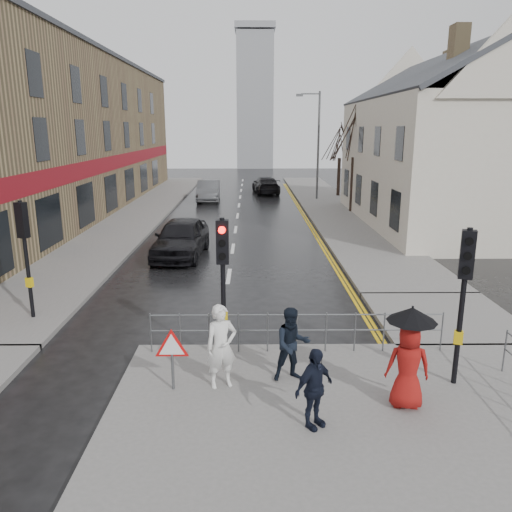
{
  "coord_description": "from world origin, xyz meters",
  "views": [
    {
      "loc": [
        0.83,
        -10.68,
        5.45
      ],
      "look_at": [
        0.99,
        3.64,
        1.78
      ],
      "focal_mm": 35.0,
      "sensor_mm": 36.0,
      "label": 1
    }
  ],
  "objects_px": {
    "pedestrian_with_umbrella": "(409,354)",
    "car_mid": "(208,191)",
    "pedestrian_a": "(221,346)",
    "pedestrian_d": "(314,388)",
    "car_parked": "(181,238)",
    "pedestrian_b": "(292,344)"
  },
  "relations": [
    {
      "from": "pedestrian_b",
      "to": "pedestrian_d",
      "type": "distance_m",
      "value": 1.8
    },
    {
      "from": "pedestrian_with_umbrella",
      "to": "car_mid",
      "type": "bearing_deg",
      "value": 101.92
    },
    {
      "from": "pedestrian_a",
      "to": "car_parked",
      "type": "xyz_separation_m",
      "value": [
        -2.41,
        11.64,
        -0.2
      ]
    },
    {
      "from": "pedestrian_with_umbrella",
      "to": "car_mid",
      "type": "relative_size",
      "value": 0.43
    },
    {
      "from": "pedestrian_b",
      "to": "car_parked",
      "type": "bearing_deg",
      "value": 97.55
    },
    {
      "from": "pedestrian_a",
      "to": "pedestrian_b",
      "type": "relative_size",
      "value": 1.1
    },
    {
      "from": "pedestrian_with_umbrella",
      "to": "car_mid",
      "type": "distance_m",
      "value": 30.36
    },
    {
      "from": "pedestrian_b",
      "to": "car_parked",
      "type": "distance_m",
      "value": 12.03
    },
    {
      "from": "car_parked",
      "to": "car_mid",
      "type": "bearing_deg",
      "value": 95.01
    },
    {
      "from": "car_mid",
      "to": "car_parked",
      "type": "bearing_deg",
      "value": -91.28
    },
    {
      "from": "pedestrian_with_umbrella",
      "to": "car_parked",
      "type": "relative_size",
      "value": 0.42
    },
    {
      "from": "pedestrian_d",
      "to": "car_parked",
      "type": "bearing_deg",
      "value": 68.77
    },
    {
      "from": "pedestrian_with_umbrella",
      "to": "car_parked",
      "type": "xyz_separation_m",
      "value": [
        -6.07,
        12.48,
        -0.42
      ]
    },
    {
      "from": "pedestrian_with_umbrella",
      "to": "pedestrian_d",
      "type": "height_order",
      "value": "pedestrian_with_umbrella"
    },
    {
      "from": "car_mid",
      "to": "pedestrian_a",
      "type": "bearing_deg",
      "value": -86.77
    },
    {
      "from": "pedestrian_b",
      "to": "car_parked",
      "type": "height_order",
      "value": "pedestrian_b"
    },
    {
      "from": "pedestrian_a",
      "to": "pedestrian_b",
      "type": "distance_m",
      "value": 1.53
    },
    {
      "from": "pedestrian_with_umbrella",
      "to": "pedestrian_d",
      "type": "xyz_separation_m",
      "value": [
        -1.9,
        -0.67,
        -0.35
      ]
    },
    {
      "from": "pedestrian_b",
      "to": "pedestrian_d",
      "type": "relative_size",
      "value": 1.06
    },
    {
      "from": "pedestrian_a",
      "to": "pedestrian_with_umbrella",
      "type": "bearing_deg",
      "value": -31.86
    },
    {
      "from": "pedestrian_with_umbrella",
      "to": "pedestrian_b",
      "type": "bearing_deg",
      "value": 152.61
    },
    {
      "from": "pedestrian_with_umbrella",
      "to": "pedestrian_d",
      "type": "bearing_deg",
      "value": -160.64
    }
  ]
}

